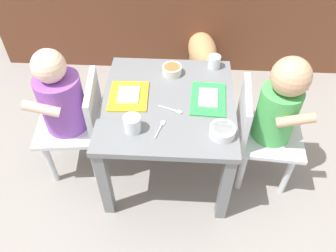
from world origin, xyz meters
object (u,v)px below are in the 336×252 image
at_px(water_cup_right, 132,125).
at_px(spoon_by_right_tray, 173,110).
at_px(seated_child_right, 275,110).
at_px(food_tray_right, 208,99).
at_px(spoon_by_left_tray, 161,127).
at_px(cereal_bowl_right_side, 172,70).
at_px(dining_table, 168,113).
at_px(seated_child_left, 64,102).
at_px(veggie_bowl_far, 222,131).
at_px(water_cup_left, 214,62).
at_px(food_tray_left, 129,96).
at_px(dog, 202,47).

height_order(water_cup_right, spoon_by_right_tray, water_cup_right).
bearing_deg(seated_child_right, water_cup_right, -165.17).
bearing_deg(food_tray_right, spoon_by_left_tray, -137.39).
xyz_separation_m(cereal_bowl_right_side, spoon_by_left_tray, (-0.03, -0.34, -0.02)).
height_order(dining_table, water_cup_right, water_cup_right).
relative_size(dining_table, cereal_bowl_right_side, 6.75).
distance_m(seated_child_left, veggie_bowl_far, 0.67).
height_order(seated_child_right, water_cup_left, seated_child_right).
distance_m(seated_child_right, spoon_by_left_tray, 0.48).
distance_m(seated_child_left, water_cup_right, 0.36).
distance_m(dining_table, spoon_by_left_tray, 0.17).
distance_m(seated_child_right, food_tray_left, 0.60).
bearing_deg(spoon_by_right_tray, water_cup_left, 60.13).
bearing_deg(food_tray_left, water_cup_left, 32.18).
bearing_deg(food_tray_right, seated_child_left, -177.58).
height_order(water_cup_left, veggie_bowl_far, water_cup_left).
distance_m(food_tray_left, veggie_bowl_far, 0.42).
xyz_separation_m(dining_table, food_tray_left, (-0.17, 0.02, 0.08)).
distance_m(water_cup_left, spoon_by_left_tray, 0.46).
distance_m(seated_child_left, food_tray_left, 0.27).
xyz_separation_m(spoon_by_left_tray, spoon_by_right_tray, (0.04, 0.10, 0.00)).
bearing_deg(veggie_bowl_far, dining_table, 139.99).
bearing_deg(food_tray_right, dog, 89.99).
relative_size(food_tray_right, cereal_bowl_right_side, 2.45).
relative_size(dog, cereal_bowl_right_side, 5.10).
height_order(dog, spoon_by_right_tray, spoon_by_right_tray).
bearing_deg(water_cup_right, dog, 72.87).
distance_m(cereal_bowl_right_side, spoon_by_right_tray, 0.24).
distance_m(food_tray_right, water_cup_right, 0.35).
relative_size(dog, food_tray_right, 2.08).
relative_size(water_cup_left, water_cup_right, 0.88).
relative_size(cereal_bowl_right_side, spoon_by_left_tray, 0.89).
xyz_separation_m(dining_table, cereal_bowl_right_side, (0.01, 0.19, 0.09)).
xyz_separation_m(water_cup_right, veggie_bowl_far, (0.34, -0.01, -0.01)).
xyz_separation_m(food_tray_right, veggie_bowl_far, (0.05, -0.19, 0.01)).
relative_size(dining_table, seated_child_right, 0.88).
bearing_deg(seated_child_left, dog, 52.24).
xyz_separation_m(dog, food_tray_left, (-0.33, -0.75, 0.24)).
bearing_deg(spoon_by_right_tray, dining_table, 113.42).
distance_m(seated_child_right, dog, 0.87).
xyz_separation_m(seated_child_right, dog, (-0.27, 0.79, -0.23)).
bearing_deg(dining_table, food_tray_right, 5.76).
height_order(water_cup_left, cereal_bowl_right_side, water_cup_left).
xyz_separation_m(dining_table, spoon_by_right_tray, (0.02, -0.06, 0.07)).
distance_m(dining_table, water_cup_right, 0.23).
relative_size(water_cup_right, veggie_bowl_far, 0.67).
height_order(food_tray_right, water_cup_right, water_cup_right).
xyz_separation_m(dog, veggie_bowl_far, (0.05, -0.95, 0.26)).
height_order(dog, food_tray_left, food_tray_left).
xyz_separation_m(dining_table, seated_child_right, (0.44, -0.02, 0.06)).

